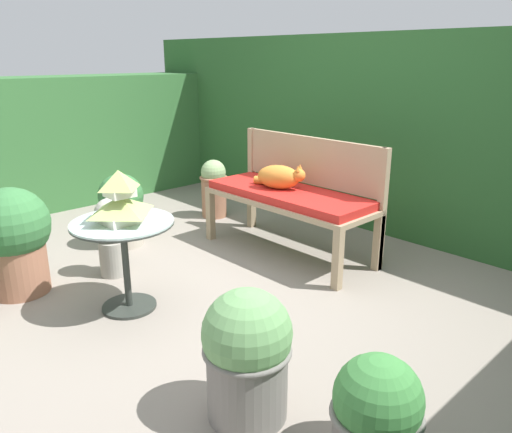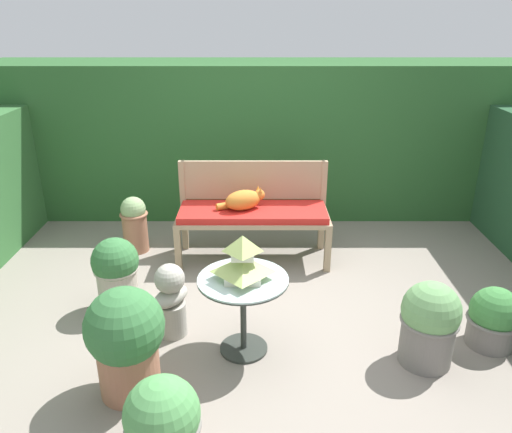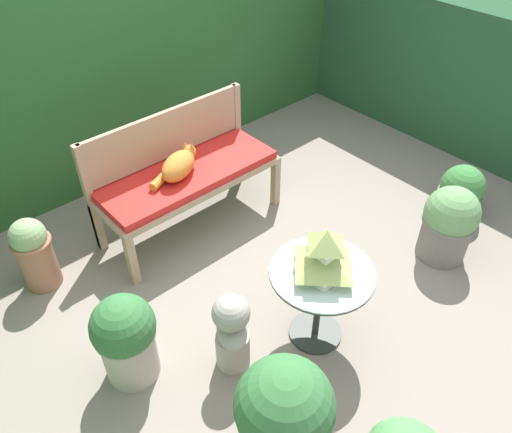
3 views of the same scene
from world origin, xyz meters
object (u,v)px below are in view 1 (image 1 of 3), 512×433
Objects in this scene: cat at (279,177)px; potted_plant_path_edge at (214,187)px; potted_plant_bench_right at (377,412)px; potted_plant_table_near at (122,208)px; potted_plant_patio_mid at (14,238)px; pagoda_birdhouse at (120,200)px; potted_plant_bench_left at (247,353)px; patio_table at (124,241)px; garden_bust at (112,235)px; garden_bench at (288,199)px.

cat reaches higher than potted_plant_path_edge.
potted_plant_table_near is at bearing 170.31° from potted_plant_bench_right.
potted_plant_patio_mid is at bearing -135.12° from cat.
potted_plant_patio_mid is at bearing -149.59° from pagoda_birdhouse.
potted_plant_patio_mid is at bearing -171.61° from potted_plant_bench_left.
potted_plant_patio_mid is (-0.73, -0.43, -0.07)m from patio_table.
patio_table is 1.19m from potted_plant_table_near.
cat is 0.80× the size of garden_bust.
potted_plant_table_near reaches higher than garden_bust.
potted_plant_patio_mid reaches higher than potted_plant_path_edge.
potted_plant_patio_mid is (-0.79, -1.87, -0.07)m from garden_bench.
potted_plant_bench_left is (2.01, 0.30, -0.08)m from potted_plant_patio_mid.
pagoda_birdhouse is at bearing 174.23° from potted_plant_bench_left.
garden_bust is 0.65m from potted_plant_patio_mid.
garden_bust reaches higher than potted_plant_bench_right.
patio_table is 0.84m from potted_plant_patio_mid.
potted_plant_path_edge is at bearing 55.28° from garden_bust.
pagoda_birdhouse is at bearing -55.10° from potted_plant_path_edge.
potted_plant_bench_left is (1.83, -0.33, 0.01)m from garden_bust.
garden_bust is at bearing 176.90° from potted_plant_bench_right.
potted_plant_bench_left is (1.31, -1.56, -0.32)m from cat.
pagoda_birdhouse is at bearing -92.40° from garden_bench.
potted_plant_patio_mid reaches higher than garden_bust.
potted_plant_table_near is (-1.02, -0.88, -0.30)m from cat.
pagoda_birdhouse reaches higher than patio_table.
garden_bust is at bearing -137.26° from cat.
patio_table is at bearing 63.43° from pagoda_birdhouse.
potted_plant_table_near is at bearing 86.90° from garden_bust.
garden_bust is 2.38m from potted_plant_bench_right.
potted_plant_bench_left reaches higher than patio_table.
potted_plant_patio_mid is (-0.73, -0.43, -0.33)m from pagoda_birdhouse.
cat reaches higher than potted_plant_bench_left.
cat is at bearing -10.67° from potted_plant_path_edge.
potted_plant_table_near is 1.09m from potted_plant_path_edge.
potted_plant_table_near is (-1.05, 0.56, -0.39)m from pagoda_birdhouse.
potted_plant_bench_right is (1.77, -1.38, -0.25)m from garden_bench.
pagoda_birdhouse is 1.90m from potted_plant_bench_right.
potted_plant_table_near is (-1.11, -0.89, -0.13)m from garden_bench.
garden_bust is 0.94× the size of potted_plant_table_near.
pagoda_birdhouse is 0.72m from garden_bust.
patio_table reaches higher than garden_bench.
cat is 0.75× the size of potted_plant_table_near.
garden_bench is 1.97× the size of potted_plant_patio_mid.
patio_table is 1.08× the size of garden_bust.
patio_table is 2.01m from potted_plant_path_edge.
potted_plant_bench_left is at bearing -16.45° from potted_plant_table_near.
patio_table is at bearing -177.88° from potted_plant_bench_right.
pagoda_birdhouse is 0.56× the size of garden_bust.
pagoda_birdhouse is at bearing -77.02° from garden_bust.
cat is 1.18m from potted_plant_path_edge.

